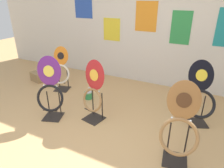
{
  "coord_description": "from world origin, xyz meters",
  "views": [
    {
      "loc": [
        1.27,
        -1.54,
        1.79
      ],
      "look_at": [
        0.02,
        0.94,
        0.55
      ],
      "focal_mm": 32.0,
      "sensor_mm": 36.0,
      "label": 1
    }
  ],
  "objects_px": {
    "toilet_seat_display_woodgrain": "(180,127)",
    "paint_can": "(88,95)",
    "storage_box": "(41,76)",
    "toilet_seat_display_crimson_swirl": "(93,91)",
    "toilet_seat_display_purple_note": "(50,90)",
    "toilet_seat_display_orange_sun": "(61,71)",
    "toilet_seat_display_jazz_black": "(201,97)"
  },
  "relations": [
    {
      "from": "toilet_seat_display_purple_note",
      "to": "storage_box",
      "type": "relative_size",
      "value": 2.38
    },
    {
      "from": "toilet_seat_display_purple_note",
      "to": "toilet_seat_display_orange_sun",
      "type": "relative_size",
      "value": 1.13
    },
    {
      "from": "toilet_seat_display_orange_sun",
      "to": "toilet_seat_display_crimson_swirl",
      "type": "relative_size",
      "value": 0.91
    },
    {
      "from": "toilet_seat_display_jazz_black",
      "to": "storage_box",
      "type": "height_order",
      "value": "toilet_seat_display_jazz_black"
    },
    {
      "from": "toilet_seat_display_purple_note",
      "to": "toilet_seat_display_orange_sun",
      "type": "distance_m",
      "value": 1.04
    },
    {
      "from": "paint_can",
      "to": "storage_box",
      "type": "bearing_deg",
      "value": 169.59
    },
    {
      "from": "toilet_seat_display_woodgrain",
      "to": "toilet_seat_display_orange_sun",
      "type": "distance_m",
      "value": 2.63
    },
    {
      "from": "toilet_seat_display_woodgrain",
      "to": "toilet_seat_display_orange_sun",
      "type": "height_order",
      "value": "toilet_seat_display_woodgrain"
    },
    {
      "from": "toilet_seat_display_orange_sun",
      "to": "toilet_seat_display_crimson_swirl",
      "type": "distance_m",
      "value": 1.32
    },
    {
      "from": "toilet_seat_display_orange_sun",
      "to": "toilet_seat_display_crimson_swirl",
      "type": "bearing_deg",
      "value": -28.62
    },
    {
      "from": "toilet_seat_display_jazz_black",
      "to": "toilet_seat_display_crimson_swirl",
      "type": "bearing_deg",
      "value": -156.6
    },
    {
      "from": "toilet_seat_display_woodgrain",
      "to": "toilet_seat_display_crimson_swirl",
      "type": "xyz_separation_m",
      "value": [
        -1.3,
        0.3,
        0.01
      ]
    },
    {
      "from": "toilet_seat_display_purple_note",
      "to": "paint_can",
      "type": "height_order",
      "value": "toilet_seat_display_purple_note"
    },
    {
      "from": "toilet_seat_display_purple_note",
      "to": "toilet_seat_display_orange_sun",
      "type": "height_order",
      "value": "toilet_seat_display_purple_note"
    },
    {
      "from": "toilet_seat_display_purple_note",
      "to": "storage_box",
      "type": "distance_m",
      "value": 1.7
    },
    {
      "from": "paint_can",
      "to": "toilet_seat_display_jazz_black",
      "type": "bearing_deg",
      "value": 3.04
    },
    {
      "from": "toilet_seat_display_woodgrain",
      "to": "toilet_seat_display_purple_note",
      "type": "bearing_deg",
      "value": 178.47
    },
    {
      "from": "toilet_seat_display_jazz_black",
      "to": "toilet_seat_display_crimson_swirl",
      "type": "xyz_separation_m",
      "value": [
        -1.44,
        -0.62,
        0.05
      ]
    },
    {
      "from": "paint_can",
      "to": "toilet_seat_display_purple_note",
      "type": "bearing_deg",
      "value": -102.13
    },
    {
      "from": "toilet_seat_display_jazz_black",
      "to": "storage_box",
      "type": "relative_size",
      "value": 2.27
    },
    {
      "from": "toilet_seat_display_crimson_swirl",
      "to": "storage_box",
      "type": "relative_size",
      "value": 2.3
    },
    {
      "from": "toilet_seat_display_jazz_black",
      "to": "toilet_seat_display_woodgrain",
      "type": "relative_size",
      "value": 0.98
    },
    {
      "from": "toilet_seat_display_crimson_swirl",
      "to": "paint_can",
      "type": "xyz_separation_m",
      "value": [
        -0.45,
        0.52,
        -0.4
      ]
    },
    {
      "from": "toilet_seat_display_crimson_swirl",
      "to": "toilet_seat_display_woodgrain",
      "type": "bearing_deg",
      "value": -13.03
    },
    {
      "from": "toilet_seat_display_woodgrain",
      "to": "storage_box",
      "type": "bearing_deg",
      "value": 161.21
    },
    {
      "from": "toilet_seat_display_woodgrain",
      "to": "paint_can",
      "type": "distance_m",
      "value": 1.98
    },
    {
      "from": "toilet_seat_display_woodgrain",
      "to": "toilet_seat_display_crimson_swirl",
      "type": "distance_m",
      "value": 1.34
    },
    {
      "from": "toilet_seat_display_woodgrain",
      "to": "toilet_seat_display_jazz_black",
      "type": "bearing_deg",
      "value": 81.29
    },
    {
      "from": "toilet_seat_display_orange_sun",
      "to": "toilet_seat_display_woodgrain",
      "type": "bearing_deg",
      "value": -20.79
    },
    {
      "from": "storage_box",
      "to": "toilet_seat_display_woodgrain",
      "type": "bearing_deg",
      "value": -18.79
    },
    {
      "from": "toilet_seat_display_jazz_black",
      "to": "toilet_seat_display_orange_sun",
      "type": "xyz_separation_m",
      "value": [
        -2.6,
        0.01,
        -0.02
      ]
    },
    {
      "from": "paint_can",
      "to": "toilet_seat_display_crimson_swirl",
      "type": "bearing_deg",
      "value": -49.21
    }
  ]
}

